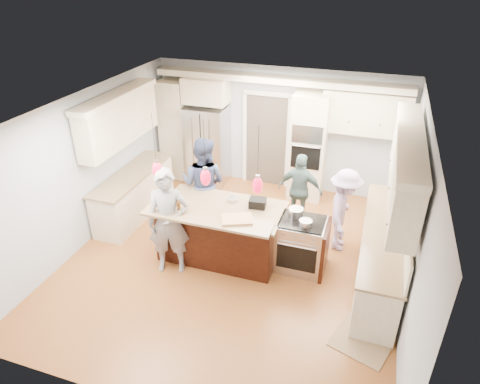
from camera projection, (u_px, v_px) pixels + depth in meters
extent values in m
plane|color=#A65B2D|center=(234.00, 258.00, 7.53)|extent=(6.00, 6.00, 0.00)
cube|color=#B2BCC6|center=(278.00, 129.00, 9.37)|extent=(5.50, 0.04, 2.70)
cube|color=#B2BCC6|center=(137.00, 324.00, 4.38)|extent=(5.50, 0.04, 2.70)
cube|color=#B2BCC6|center=(88.00, 168.00, 7.64)|extent=(0.04, 6.00, 2.70)
cube|color=#B2BCC6|center=(414.00, 220.00, 6.12)|extent=(0.04, 6.00, 2.70)
cube|color=white|center=(232.00, 110.00, 6.23)|extent=(5.50, 6.00, 0.04)
cube|color=#B7B7BC|center=(207.00, 145.00, 9.72)|extent=(0.90, 0.70, 1.80)
cube|color=beige|center=(309.00, 147.00, 8.99)|extent=(0.72, 0.64, 2.30)
cube|color=black|center=(307.00, 135.00, 8.52)|extent=(0.60, 0.02, 0.35)
cube|color=black|center=(305.00, 157.00, 8.76)|extent=(0.60, 0.02, 0.50)
cylinder|color=#B7B7BC|center=(306.00, 147.00, 8.61)|extent=(0.55, 0.02, 0.02)
cube|color=beige|center=(176.00, 130.00, 9.87)|extent=(0.60, 0.58, 2.30)
cube|color=beige|center=(206.00, 90.00, 9.17)|extent=(0.95, 0.58, 0.55)
cube|color=beige|center=(366.00, 113.00, 8.43)|extent=(1.70, 0.35, 0.85)
cube|color=beige|center=(278.00, 79.00, 8.66)|extent=(5.30, 0.38, 0.12)
cube|color=#4C443A|center=(267.00, 140.00, 9.58)|extent=(0.90, 0.06, 2.10)
cube|color=white|center=(268.00, 93.00, 9.02)|extent=(1.04, 0.06, 0.10)
cube|color=beige|center=(380.00, 254.00, 6.90)|extent=(0.60, 3.00, 0.88)
cube|color=tan|center=(384.00, 231.00, 6.68)|extent=(0.64, 3.05, 0.04)
cube|color=beige|center=(405.00, 170.00, 6.13)|extent=(0.35, 3.00, 0.85)
cube|color=beige|center=(411.00, 138.00, 5.90)|extent=(0.37, 3.10, 0.10)
cube|color=beige|center=(135.00, 195.00, 8.65)|extent=(0.60, 2.20, 0.88)
cube|color=tan|center=(132.00, 174.00, 8.43)|extent=(0.64, 2.25, 0.04)
cube|color=beige|center=(119.00, 121.00, 7.94)|extent=(0.35, 2.20, 0.85)
cube|color=beige|center=(116.00, 96.00, 7.70)|extent=(0.37, 2.30, 0.10)
cube|color=black|center=(223.00, 230.00, 7.51)|extent=(2.00, 1.00, 0.88)
cube|color=tan|center=(222.00, 208.00, 7.29)|extent=(2.10, 1.10, 0.04)
cube|color=black|center=(211.00, 243.00, 7.00)|extent=(2.00, 0.12, 1.08)
cube|color=tan|center=(206.00, 219.00, 6.61)|extent=(2.10, 0.42, 0.04)
cube|color=black|center=(258.00, 203.00, 7.25)|extent=(0.30, 0.25, 0.15)
cube|color=#B7B7BC|center=(300.00, 245.00, 7.12)|extent=(0.76, 0.66, 0.90)
cube|color=black|center=(296.00, 259.00, 6.87)|extent=(0.65, 0.01, 0.45)
cube|color=black|center=(302.00, 221.00, 6.90)|extent=(0.72, 0.59, 0.02)
cube|color=black|center=(325.00, 250.00, 7.01)|extent=(0.06, 0.71, 0.88)
cylinder|color=black|center=(154.00, 138.00, 6.28)|extent=(0.01, 0.01, 0.75)
ellipsoid|color=red|center=(157.00, 170.00, 6.53)|extent=(0.15, 0.15, 0.26)
cylinder|color=black|center=(204.00, 144.00, 6.05)|extent=(0.01, 0.01, 0.75)
ellipsoid|color=red|center=(206.00, 177.00, 6.31)|extent=(0.15, 0.15, 0.26)
cylinder|color=black|center=(258.00, 152.00, 5.83)|extent=(0.01, 0.01, 0.75)
ellipsoid|color=red|center=(258.00, 185.00, 6.09)|extent=(0.15, 0.15, 0.26)
imported|color=gray|center=(169.00, 222.00, 6.85)|extent=(0.78, 0.63, 1.85)
imported|color=navy|center=(203.00, 184.00, 8.04)|extent=(0.90, 0.71, 1.83)
imported|color=#496765|center=(300.00, 190.00, 8.20)|extent=(0.89, 0.43, 1.47)
imported|color=#A58BBB|center=(343.00, 210.00, 7.47)|extent=(0.58, 1.00, 1.54)
cube|color=#957351|center=(368.00, 332.00, 6.03)|extent=(1.05, 1.27, 0.01)
cylinder|color=silver|center=(165.00, 199.00, 6.77)|extent=(0.09, 0.09, 0.34)
cylinder|color=#48270D|center=(171.00, 207.00, 6.69)|extent=(0.06, 0.06, 0.21)
cylinder|color=#48270D|center=(179.00, 208.00, 6.65)|extent=(0.07, 0.07, 0.22)
cylinder|color=#48270D|center=(170.00, 204.00, 6.74)|extent=(0.07, 0.07, 0.24)
cylinder|color=#B7B7BC|center=(179.00, 212.00, 6.64)|extent=(0.07, 0.07, 0.11)
cube|color=tan|center=(237.00, 219.00, 6.53)|extent=(0.55, 0.48, 0.04)
cylinder|color=#B7B7BC|center=(296.00, 212.00, 6.99)|extent=(0.24, 0.24, 0.14)
cylinder|color=#B7B7BC|center=(306.00, 223.00, 6.74)|extent=(0.21, 0.21, 0.10)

